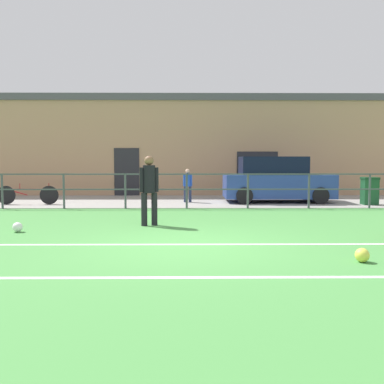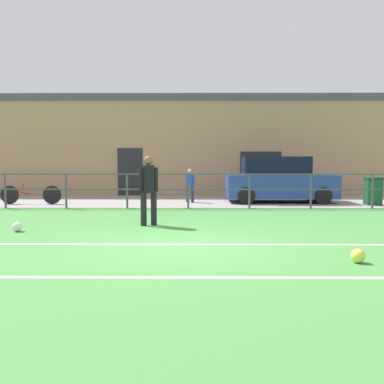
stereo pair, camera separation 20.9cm
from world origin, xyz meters
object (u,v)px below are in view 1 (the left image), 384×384
bicycle_parked_1 (27,195)px  trash_bin_0 (370,191)px  spectator_child (188,183)px  parked_car_red (276,181)px  soccer_ball_match (362,255)px  soccer_ball_spare (18,227)px  player_goalkeeper (149,186)px

bicycle_parked_1 → trash_bin_0: size_ratio=2.25×
spectator_child → parked_car_red: 3.32m
spectator_child → bicycle_parked_1: size_ratio=0.57×
parked_car_red → bicycle_parked_1: parked_car_red is taller
soccer_ball_match → trash_bin_0: 9.21m
soccer_ball_match → soccer_ball_spare: size_ratio=1.02×
trash_bin_0 → player_goalkeeper: bearing=-147.7°
bicycle_parked_1 → trash_bin_0: trash_bin_0 is taller
soccer_ball_match → parked_car_red: parked_car_red is taller
player_goalkeeper → soccer_ball_match: 5.35m
bicycle_parked_1 → trash_bin_0: (12.06, -0.18, 0.15)m
soccer_ball_spare → spectator_child: (3.77, 6.50, 0.61)m
player_goalkeeper → parked_car_red: 7.10m
trash_bin_0 → soccer_ball_match: bearing=-113.5°
parked_car_red → bicycle_parked_1: size_ratio=1.84×
player_goalkeeper → spectator_child: bearing=-116.1°
player_goalkeeper → spectator_child: size_ratio=1.37×
spectator_child → parked_car_red: bearing=175.9°
soccer_ball_spare → trash_bin_0: size_ratio=0.23×
soccer_ball_match → spectator_child: (-2.74, 9.37, 0.61)m
soccer_ball_spare → bicycle_parked_1: bearing=108.2°
parked_car_red → soccer_ball_spare: bearing=-137.0°
soccer_ball_match → soccer_ball_spare: bearing=156.2°
soccer_ball_match → soccer_ball_spare: (-6.50, 2.87, -0.00)m
player_goalkeeper → soccer_ball_match: bearing=117.4°
player_goalkeeper → bicycle_parked_1: player_goalkeeper is taller
parked_car_red → trash_bin_0: size_ratio=4.13×
spectator_child → bicycle_parked_1: bearing=1.4°
spectator_child → bicycle_parked_1: (-5.66, -0.75, -0.36)m
soccer_ball_spare → trash_bin_0: (10.17, 5.57, 0.40)m
soccer_ball_spare → spectator_child: bearing=59.9°
player_goalkeeper → bicycle_parked_1: size_ratio=0.78×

